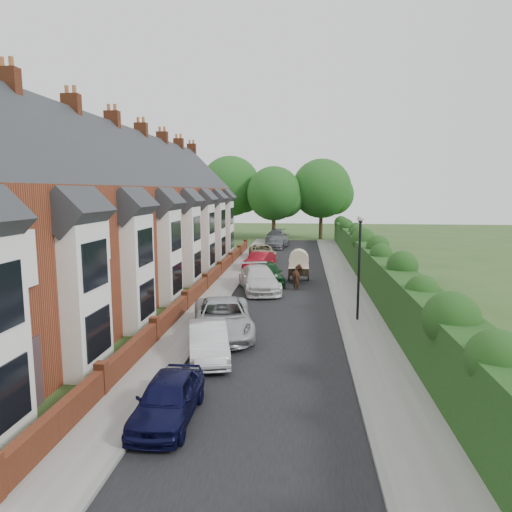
{
  "coord_description": "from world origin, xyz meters",
  "views": [
    {
      "loc": [
        0.74,
        -17.73,
        6.3
      ],
      "look_at": [
        -2.19,
        10.47,
        2.2
      ],
      "focal_mm": 32.0,
      "sensor_mm": 36.0,
      "label": 1
    }
  ],
  "objects_px": {
    "car_navy": "(168,398)",
    "horse": "(298,277)",
    "car_white": "(259,279)",
    "car_black": "(273,236)",
    "car_red": "(260,261)",
    "horse_cart": "(299,264)",
    "car_beige": "(262,252)",
    "car_green": "(268,273)",
    "car_silver_b": "(223,318)",
    "car_silver_a": "(208,341)",
    "car_grey": "(277,242)",
    "lamppost": "(359,254)"
  },
  "relations": [
    {
      "from": "car_navy",
      "to": "horse",
      "type": "distance_m",
      "value": 17.92
    },
    {
      "from": "car_grey",
      "to": "horse_cart",
      "type": "relative_size",
      "value": 1.56
    },
    {
      "from": "car_silver_a",
      "to": "car_grey",
      "type": "distance_m",
      "value": 33.44
    },
    {
      "from": "car_red",
      "to": "car_white",
      "type": "bearing_deg",
      "value": -69.78
    },
    {
      "from": "car_silver_a",
      "to": "car_green",
      "type": "bearing_deg",
      "value": 70.84
    },
    {
      "from": "car_silver_a",
      "to": "horse",
      "type": "height_order",
      "value": "horse"
    },
    {
      "from": "car_beige",
      "to": "car_green",
      "type": "bearing_deg",
      "value": -94.61
    },
    {
      "from": "car_navy",
      "to": "horse_cart",
      "type": "bearing_deg",
      "value": 79.64
    },
    {
      "from": "car_green",
      "to": "car_beige",
      "type": "xyz_separation_m",
      "value": [
        -1.4,
        11.2,
        -0.09
      ]
    },
    {
      "from": "car_grey",
      "to": "car_black",
      "type": "xyz_separation_m",
      "value": [
        -0.94,
        6.49,
        -0.07
      ]
    },
    {
      "from": "horse",
      "to": "horse_cart",
      "type": "distance_m",
      "value": 1.98
    },
    {
      "from": "horse",
      "to": "horse_cart",
      "type": "height_order",
      "value": "horse_cart"
    },
    {
      "from": "car_navy",
      "to": "horse",
      "type": "xyz_separation_m",
      "value": [
        3.36,
        17.6,
        0.11
      ]
    },
    {
      "from": "car_white",
      "to": "car_black",
      "type": "height_order",
      "value": "car_white"
    },
    {
      "from": "car_silver_b",
      "to": "car_white",
      "type": "relative_size",
      "value": 1.03
    },
    {
      "from": "car_green",
      "to": "car_black",
      "type": "xyz_separation_m",
      "value": [
        -1.4,
        25.83,
        -0.1
      ]
    },
    {
      "from": "car_white",
      "to": "car_red",
      "type": "bearing_deg",
      "value": 80.89
    },
    {
      "from": "car_white",
      "to": "car_black",
      "type": "xyz_separation_m",
      "value": [
        -1.02,
        28.19,
        -0.12
      ]
    },
    {
      "from": "car_silver_a",
      "to": "horse",
      "type": "bearing_deg",
      "value": 61.5
    },
    {
      "from": "car_beige",
      "to": "horse_cart",
      "type": "bearing_deg",
      "value": -83.48
    },
    {
      "from": "lamppost",
      "to": "car_grey",
      "type": "height_order",
      "value": "lamppost"
    },
    {
      "from": "car_navy",
      "to": "car_green",
      "type": "relative_size",
      "value": 0.85
    },
    {
      "from": "car_white",
      "to": "car_black",
      "type": "bearing_deg",
      "value": 77.73
    },
    {
      "from": "car_silver_a",
      "to": "car_grey",
      "type": "relative_size",
      "value": 0.81
    },
    {
      "from": "lamppost",
      "to": "car_red",
      "type": "distance_m",
      "value": 15.68
    },
    {
      "from": "car_navy",
      "to": "car_beige",
      "type": "distance_m",
      "value": 30.0
    },
    {
      "from": "lamppost",
      "to": "car_red",
      "type": "relative_size",
      "value": 1.24
    },
    {
      "from": "car_grey",
      "to": "car_black",
      "type": "distance_m",
      "value": 6.56
    },
    {
      "from": "car_grey",
      "to": "car_beige",
      "type": "bearing_deg",
      "value": -87.35
    },
    {
      "from": "car_grey",
      "to": "horse",
      "type": "bearing_deg",
      "value": -73.73
    },
    {
      "from": "car_navy",
      "to": "car_silver_b",
      "type": "xyz_separation_m",
      "value": [
        0.17,
        7.6,
        0.12
      ]
    },
    {
      "from": "horse_cart",
      "to": "car_white",
      "type": "bearing_deg",
      "value": -128.51
    },
    {
      "from": "car_red",
      "to": "horse_cart",
      "type": "bearing_deg",
      "value": -42.13
    },
    {
      "from": "lamppost",
      "to": "car_beige",
      "type": "distance_m",
      "value": 20.98
    },
    {
      "from": "horse",
      "to": "car_red",
      "type": "bearing_deg",
      "value": -71.83
    },
    {
      "from": "car_beige",
      "to": "car_grey",
      "type": "xyz_separation_m",
      "value": [
        0.94,
        8.14,
        0.05
      ]
    },
    {
      "from": "car_navy",
      "to": "car_white",
      "type": "xyz_separation_m",
      "value": [
        0.92,
        16.43,
        0.14
      ]
    },
    {
      "from": "car_black",
      "to": "horse_cart",
      "type": "relative_size",
      "value": 1.2
    },
    {
      "from": "lamppost",
      "to": "car_silver_b",
      "type": "relative_size",
      "value": 0.95
    },
    {
      "from": "car_navy",
      "to": "car_red",
      "type": "bearing_deg",
      "value": 88.97
    },
    {
      "from": "car_silver_b",
      "to": "car_beige",
      "type": "xyz_separation_m",
      "value": [
        -0.27,
        22.4,
        -0.1
      ]
    },
    {
      "from": "car_beige",
      "to": "car_black",
      "type": "relative_size",
      "value": 1.25
    },
    {
      "from": "car_silver_b",
      "to": "horse_cart",
      "type": "relative_size",
      "value": 1.73
    },
    {
      "from": "car_navy",
      "to": "car_beige",
      "type": "bearing_deg",
      "value": 89.62
    },
    {
      "from": "car_silver_a",
      "to": "car_grey",
      "type": "height_order",
      "value": "car_grey"
    },
    {
      "from": "lamppost",
      "to": "car_white",
      "type": "distance_m",
      "value": 8.61
    },
    {
      "from": "car_white",
      "to": "car_navy",
      "type": "bearing_deg",
      "value": -107.56
    },
    {
      "from": "car_red",
      "to": "car_beige",
      "type": "bearing_deg",
      "value": 107.99
    },
    {
      "from": "car_silver_b",
      "to": "car_black",
      "type": "height_order",
      "value": "car_silver_b"
    },
    {
      "from": "car_white",
      "to": "car_green",
      "type": "relative_size",
      "value": 1.21
    }
  ]
}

